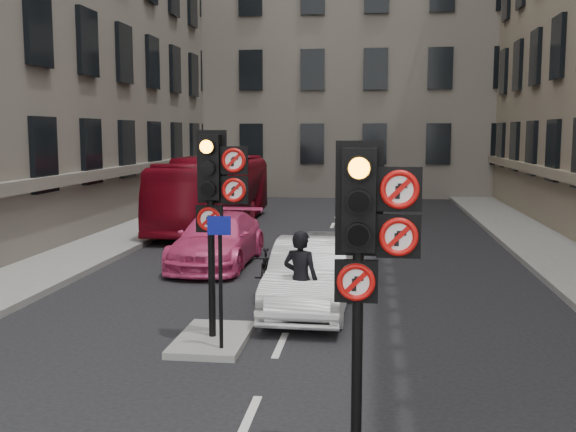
% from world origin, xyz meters
% --- Properties ---
extents(pavement_left, '(3.00, 50.00, 0.16)m').
position_xyz_m(pavement_left, '(-7.20, 12.00, 0.08)').
color(pavement_left, gray).
rests_on(pavement_left, ground).
extents(centre_island, '(1.20, 2.00, 0.12)m').
position_xyz_m(centre_island, '(-1.20, 5.00, 0.06)').
color(centre_island, gray).
rests_on(centre_island, ground).
extents(building_far, '(30.00, 14.00, 20.00)m').
position_xyz_m(building_far, '(0.00, 38.00, 10.00)').
color(building_far, gray).
rests_on(building_far, ground).
extents(signal_near, '(0.91, 0.40, 3.58)m').
position_xyz_m(signal_near, '(1.49, 0.99, 2.58)').
color(signal_near, black).
rests_on(signal_near, ground).
extents(signal_far, '(0.91, 0.40, 3.58)m').
position_xyz_m(signal_far, '(-1.11, 4.99, 2.70)').
color(signal_far, black).
rests_on(signal_far, centre_island).
extents(car_silver, '(1.90, 3.96, 1.31)m').
position_xyz_m(car_silver, '(0.35, 9.67, 0.65)').
color(car_silver, '#AFB3B7').
rests_on(car_silver, ground).
extents(car_white, '(1.63, 4.40, 1.44)m').
position_xyz_m(car_white, '(0.31, 7.40, 0.72)').
color(car_white, silver).
rests_on(car_white, ground).
extents(car_pink, '(2.06, 4.88, 1.40)m').
position_xyz_m(car_pink, '(-2.68, 11.79, 0.70)').
color(car_pink, '#E34280').
rests_on(car_pink, ground).
extents(bus_red, '(2.61, 9.85, 2.72)m').
position_xyz_m(bus_red, '(-4.50, 18.99, 1.36)').
color(bus_red, maroon).
rests_on(bus_red, ground).
extents(motorcycle, '(0.68, 1.86, 1.10)m').
position_xyz_m(motorcycle, '(-0.76, 8.04, 0.55)').
color(motorcycle, black).
rests_on(motorcycle, ground).
extents(motorcyclist, '(0.78, 0.62, 1.87)m').
position_xyz_m(motorcyclist, '(0.24, 6.00, 0.93)').
color(motorcyclist, black).
rests_on(motorcyclist, ground).
extents(info_sign, '(0.38, 0.12, 2.20)m').
position_xyz_m(info_sign, '(-0.90, 4.36, 1.54)').
color(info_sign, black).
rests_on(info_sign, centre_island).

